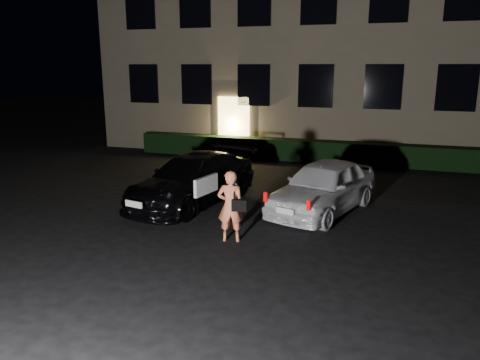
% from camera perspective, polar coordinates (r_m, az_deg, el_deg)
% --- Properties ---
extents(ground, '(80.00, 80.00, 0.00)m').
position_cam_1_polar(ground, '(9.57, -2.28, -9.70)').
color(ground, black).
rests_on(ground, ground).
extents(building, '(20.00, 8.11, 12.00)m').
position_cam_1_polar(building, '(23.51, 11.18, 18.90)').
color(building, '#6A5F4C').
rests_on(building, ground).
extents(hedge, '(15.00, 0.70, 0.85)m').
position_cam_1_polar(hedge, '(19.27, 8.70, 3.52)').
color(hedge, black).
rests_on(hedge, ground).
extents(sedan, '(2.82, 4.99, 1.36)m').
position_cam_1_polar(sedan, '(13.24, -5.75, 0.05)').
color(sedan, black).
rests_on(sedan, ground).
extents(hatch, '(2.80, 4.38, 1.39)m').
position_cam_1_polar(hatch, '(12.57, 10.15, -0.79)').
color(hatch, white).
rests_on(hatch, ground).
extents(man, '(0.73, 0.51, 1.61)m').
position_cam_1_polar(man, '(10.29, -1.12, -3.19)').
color(man, '#FF8357').
rests_on(man, ground).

